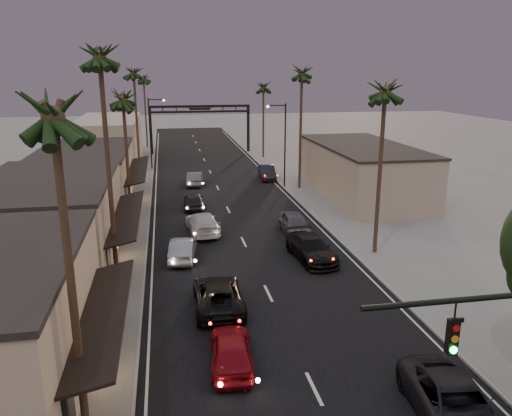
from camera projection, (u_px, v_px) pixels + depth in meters
name	position (u px, v px, depth m)	size (l,w,h in m)	color
ground	(224.00, 202.00, 48.43)	(200.00, 200.00, 0.00)	slate
road	(219.00, 190.00, 53.17)	(14.00, 120.00, 0.02)	black
sidewalk_left	(131.00, 179.00, 58.14)	(5.00, 92.00, 0.12)	slate
sidewalk_right	(289.00, 173.00, 61.44)	(5.00, 92.00, 0.12)	slate
storefront_mid	(49.00, 224.00, 32.16)	(8.00, 14.00, 5.50)	#A39682
storefront_far	(86.00, 177.00, 47.40)	(8.00, 16.00, 5.00)	#B8A58C
storefront_dist	(109.00, 140.00, 69.07)	(8.00, 20.00, 6.00)	#A39682
building_right	(362.00, 171.00, 50.19)	(8.00, 18.00, 5.00)	#A39682
arch	(200.00, 117.00, 75.39)	(15.20, 0.40, 7.27)	black
streetlight_right	(283.00, 139.00, 52.95)	(2.13, 0.30, 9.00)	black
streetlight_left	(152.00, 128.00, 62.87)	(2.13, 0.30, 9.00)	black
palm_la	(52.00, 102.00, 14.49)	(3.20, 3.20, 13.20)	#38281C
palm_lb	(99.00, 49.00, 26.30)	(3.20, 3.20, 15.20)	#38281C
palm_lc	(123.00, 94.00, 40.35)	(3.20, 3.20, 12.20)	#38281C
palm_ld	(133.00, 69.00, 57.84)	(3.20, 3.20, 14.20)	#38281C
palm_ra	(386.00, 85.00, 31.70)	(3.20, 3.20, 13.20)	#38281C
palm_rb	(302.00, 69.00, 50.40)	(3.20, 3.20, 14.20)	#38281C
palm_rc	(263.00, 84.00, 69.88)	(3.20, 3.20, 12.20)	#38281C
palm_far	(143.00, 76.00, 79.96)	(3.20, 3.20, 13.20)	#38281C
oncoming_red	(231.00, 350.00, 21.38)	(1.79, 4.44, 1.51)	maroon
oncoming_pickup	(218.00, 295.00, 26.60)	(2.51, 5.45, 1.52)	black
oncoming_silver	(183.00, 249.00, 33.54)	(1.55, 4.44, 1.46)	gray
oncoming_white	(203.00, 223.00, 39.04)	(2.23, 5.48, 1.59)	#BDBDBD
oncoming_dgrey	(194.00, 201.00, 45.88)	(1.75, 4.35, 1.48)	black
oncoming_grey_far	(195.00, 178.00, 55.29)	(1.58, 4.53, 1.49)	#57575D
curbside_near	(455.00, 405.00, 17.77)	(2.66, 5.77, 1.60)	black
curbside_black	(311.00, 248.00, 33.43)	(2.22, 5.46, 1.59)	black
curbside_grey	(295.00, 224.00, 38.68)	(1.94, 4.81, 1.64)	#47484C
curbside_far	(267.00, 172.00, 58.38)	(1.69, 4.84, 1.60)	black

